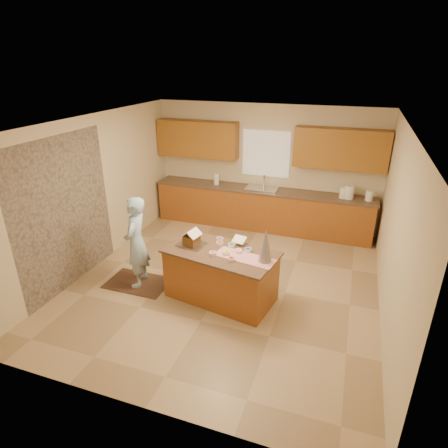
{
  "coord_description": "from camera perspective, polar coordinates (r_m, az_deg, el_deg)",
  "views": [
    {
      "loc": [
        1.82,
        -5.33,
        3.56
      ],
      "look_at": [
        -0.1,
        0.2,
        1.0
      ],
      "focal_mm": 30.42,
      "sensor_mm": 36.0,
      "label": 1
    }
  ],
  "objects": [
    {
      "name": "back_counter_top",
      "position": [
        8.42,
        5.69,
        5.1
      ],
      "size": [
        4.85,
        0.63,
        0.04
      ],
      "primitive_type": "cube",
      "color": "brown",
      "rests_on": "back_counter_base"
    },
    {
      "name": "gingerbread_house",
      "position": [
        5.99,
        -4.9,
        -2.16
      ],
      "size": [
        0.29,
        0.3,
        0.26
      ],
      "color": "brown",
      "rests_on": "baking_tray"
    },
    {
      "name": "upper_cabinet_left",
      "position": [
        8.74,
        -3.99,
        12.65
      ],
      "size": [
        1.85,
        0.35,
        0.8
      ],
      "primitive_type": "cube",
      "color": "olive",
      "rests_on": "wall_back"
    },
    {
      "name": "back_counter_base",
      "position": [
        8.57,
        5.57,
        2.19
      ],
      "size": [
        4.8,
        0.6,
        0.88
      ],
      "primitive_type": "cube",
      "color": "#A24F21",
      "rests_on": "floor"
    },
    {
      "name": "tinsel_tree",
      "position": [
        5.48,
        6.25,
        -3.27
      ],
      "size": [
        0.23,
        0.23,
        0.5
      ],
      "primitive_type": "cone",
      "rotation": [
        0.0,
        0.0,
        -0.18
      ],
      "color": "silver",
      "rests_on": "island_top"
    },
    {
      "name": "ceiling",
      "position": [
        5.69,
        0.3,
        14.94
      ],
      "size": [
        5.5,
        5.5,
        0.0
      ],
      "primitive_type": "plane",
      "color": "silver",
      "rests_on": "floor"
    },
    {
      "name": "paper_towel",
      "position": [
        8.66,
        -1.14,
        6.78
      ],
      "size": [
        0.12,
        0.12,
        0.25
      ],
      "primitive_type": "cylinder",
      "color": "white",
      "rests_on": "back_counter_top"
    },
    {
      "name": "wall_back",
      "position": [
        8.57,
        6.3,
        8.56
      ],
      "size": [
        5.5,
        5.5,
        0.0
      ],
      "primitive_type": "plane",
      "color": "beige",
      "rests_on": "floor"
    },
    {
      "name": "boy",
      "position": [
        6.39,
        -13.04,
        -2.71
      ],
      "size": [
        0.48,
        0.63,
        1.56
      ],
      "primitive_type": "imported",
      "rotation": [
        0.0,
        0.0,
        -1.38
      ],
      "color": "#A3C3E7",
      "rests_on": "rug"
    },
    {
      "name": "canister_b",
      "position": [
        8.17,
        18.31,
        4.58
      ],
      "size": [
        0.19,
        0.19,
        0.28
      ],
      "primitive_type": "cylinder",
      "color": "white",
      "rests_on": "back_counter_top"
    },
    {
      "name": "wall_left",
      "position": [
        7.2,
        -18.96,
        4.46
      ],
      "size": [
        5.5,
        5.5,
        0.0
      ],
      "primitive_type": "plane",
      "color": "beige",
      "rests_on": "floor"
    },
    {
      "name": "wall_front",
      "position": [
        3.85,
        -13.39,
        -12.16
      ],
      "size": [
        5.5,
        5.5,
        0.0
      ],
      "primitive_type": "plane",
      "color": "beige",
      "rests_on": "floor"
    },
    {
      "name": "rug",
      "position": [
        6.79,
        -12.79,
        -8.6
      ],
      "size": [
        1.06,
        0.69,
        0.01
      ],
      "primitive_type": "cube",
      "color": "black",
      "rests_on": "floor"
    },
    {
      "name": "table_runner",
      "position": [
        5.67,
        3.14,
        -5.03
      ],
      "size": [
        0.96,
        0.49,
        0.01
      ],
      "primitive_type": "cube",
      "rotation": [
        0.0,
        0.0,
        -0.18
      ],
      "color": "red",
      "rests_on": "island_top"
    },
    {
      "name": "wall_right",
      "position": [
        5.81,
        24.31,
        -0.96
      ],
      "size": [
        5.5,
        5.5,
        0.0
      ],
      "primitive_type": "plane",
      "color": "beige",
      "rests_on": "floor"
    },
    {
      "name": "candy_bowls",
      "position": [
        5.84,
        0.67,
        -3.81
      ],
      "size": [
        0.65,
        0.68,
        0.05
      ],
      "color": "#C3E424",
      "rests_on": "island_top"
    },
    {
      "name": "stone_accent",
      "position": [
        6.66,
        -22.78,
        1.4
      ],
      "size": [
        0.0,
        2.5,
        2.5
      ],
      "primitive_type": "plane",
      "rotation": [
        1.57,
        0.0,
        1.57
      ],
      "color": "gray",
      "rests_on": "wall_left"
    },
    {
      "name": "cookbook",
      "position": [
        6.01,
        2.3,
        -2.36
      ],
      "size": [
        0.23,
        0.19,
        0.09
      ],
      "primitive_type": "cube",
      "rotation": [
        -1.13,
        0.0,
        -0.18
      ],
      "color": "white",
      "rests_on": "island_top"
    },
    {
      "name": "canister_c",
      "position": [
        8.19,
        21.0,
        4.01
      ],
      "size": [
        0.15,
        0.15,
        0.21
      ],
      "primitive_type": "cylinder",
      "color": "white",
      "rests_on": "back_counter_top"
    },
    {
      "name": "baking_tray",
      "position": [
        6.04,
        -4.87,
        -3.08
      ],
      "size": [
        0.47,
        0.38,
        0.02
      ],
      "primitive_type": "cube",
      "rotation": [
        0.0,
        0.0,
        -0.18
      ],
      "color": "silver",
      "rests_on": "island_top"
    },
    {
      "name": "upper_cabinet_right",
      "position": [
        8.07,
        17.12,
        10.75
      ],
      "size": [
        1.85,
        0.35,
        0.8
      ],
      "primitive_type": "cube",
      "color": "olive",
      "rests_on": "wall_back"
    },
    {
      "name": "canister_a",
      "position": [
        8.18,
        17.55,
        4.54
      ],
      "size": [
        0.17,
        0.17,
        0.23
      ],
      "primitive_type": "cylinder",
      "color": "white",
      "rests_on": "back_counter_top"
    },
    {
      "name": "floor",
      "position": [
        6.66,
        0.25,
        -8.68
      ],
      "size": [
        5.5,
        5.5,
        0.0
      ],
      "primitive_type": "plane",
      "color": "tan",
      "rests_on": "ground"
    },
    {
      "name": "faucet",
      "position": [
        8.54,
        6.03,
        6.48
      ],
      "size": [
        0.03,
        0.03,
        0.28
      ],
      "primitive_type": "cylinder",
      "color": "silver",
      "rests_on": "back_counter_top"
    },
    {
      "name": "island_top",
      "position": [
        5.85,
        -0.49,
        -4.27
      ],
      "size": [
        1.86,
        1.19,
        0.04
      ],
      "primitive_type": "cube",
      "rotation": [
        0.0,
        0.0,
        -0.18
      ],
      "color": "brown",
      "rests_on": "island_base"
    },
    {
      "name": "window_curtain",
      "position": [
        8.47,
        6.34,
        10.47
      ],
      "size": [
        1.05,
        0.03,
        1.0
      ],
      "primitive_type": "cube",
      "color": "white",
      "rests_on": "wall_back"
    },
    {
      "name": "sink",
      "position": [
        8.42,
        5.69,
        5.04
      ],
      "size": [
        0.7,
        0.45,
        0.12
      ],
      "primitive_type": "cube",
      "color": "silver",
      "rests_on": "back_counter_top"
    },
    {
      "name": "island_base",
      "position": [
        6.05,
        -0.48,
        -7.79
      ],
      "size": [
        1.77,
        1.11,
        0.81
      ],
      "primitive_type": "cube",
      "rotation": [
        0.0,
        0.0,
        -0.18
      ],
      "color": "#A24F21",
      "rests_on": "floor"
    }
  ]
}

